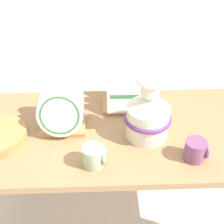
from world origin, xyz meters
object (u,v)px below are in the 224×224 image
(dish_rack_square_plates, at_px, (123,98))
(mug_sage_glaze, at_px, (94,156))
(ceramic_vase, at_px, (148,114))
(mug_plum_glaze, at_px, (196,150))
(dish_rack_round_plates, at_px, (62,115))

(dish_rack_square_plates, height_order, mug_sage_glaze, dish_rack_square_plates)
(ceramic_vase, xyz_separation_m, dish_rack_square_plates, (-0.10, 0.24, -0.07))
(ceramic_vase, xyz_separation_m, mug_plum_glaze, (0.20, -0.17, -0.08))
(dish_rack_round_plates, height_order, mug_plum_glaze, dish_rack_round_plates)
(dish_rack_square_plates, distance_m, mug_sage_glaze, 0.46)
(mug_sage_glaze, xyz_separation_m, mug_plum_glaze, (0.45, 0.02, 0.00))
(dish_rack_round_plates, distance_m, mug_plum_glaze, 0.65)
(dish_rack_square_plates, bearing_deg, ceramic_vase, -67.74)
(dish_rack_round_plates, bearing_deg, dish_rack_square_plates, 30.55)
(dish_rack_square_plates, distance_m, mug_plum_glaze, 0.51)
(dish_rack_round_plates, height_order, dish_rack_square_plates, dish_rack_round_plates)
(mug_sage_glaze, bearing_deg, mug_plum_glaze, 2.68)
(dish_rack_round_plates, height_order, mug_sage_glaze, dish_rack_round_plates)
(dish_rack_round_plates, bearing_deg, mug_plum_glaze, -20.46)
(dish_rack_square_plates, bearing_deg, mug_plum_glaze, -54.28)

